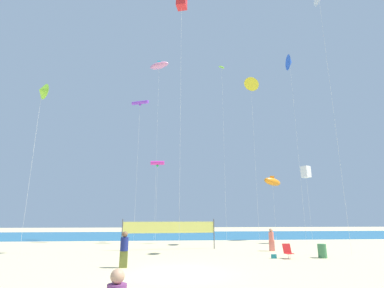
{
  "coord_description": "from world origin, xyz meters",
  "views": [
    {
      "loc": [
        -0.53,
        -14.62,
        2.57
      ],
      "look_at": [
        1.57,
        10.09,
        8.87
      ],
      "focal_mm": 26.88,
      "sensor_mm": 36.0,
      "label": 1
    }
  ],
  "objects": [
    {
      "name": "kite_yellow_delta",
      "position": [
        8.51,
        14.12,
        16.83
      ],
      "size": [
        1.68,
        0.45,
        17.69
      ],
      "color": "silver",
      "rests_on": "ground"
    },
    {
      "name": "ground_plane",
      "position": [
        0.0,
        0.0,
        0.0
      ],
      "size": [
        120.0,
        120.0,
        0.0
      ],
      "primitive_type": "plane",
      "color": "beige"
    },
    {
      "name": "ocean_band",
      "position": [
        0.0,
        29.04,
        0.0
      ],
      "size": [
        120.0,
        20.0,
        0.01
      ],
      "primitive_type": "cube",
      "color": "#1E6B99",
      "rests_on": "ground"
    },
    {
      "name": "kite_lime_delta",
      "position": [
        -9.62,
        5.15,
        11.29
      ],
      "size": [
        1.13,
        1.07,
        11.9
      ],
      "color": "silver",
      "rests_on": "ground"
    },
    {
      "name": "kite_blue_delta",
      "position": [
        12.45,
        12.44,
        18.83
      ],
      "size": [
        0.57,
        1.73,
        19.71
      ],
      "color": "silver",
      "rests_on": "ground"
    },
    {
      "name": "beach_handbag",
      "position": [
        6.31,
        4.34,
        0.13
      ],
      "size": [
        0.31,
        0.16,
        0.25
      ],
      "primitive_type": "cube",
      "color": "#19727A",
      "rests_on": "ground"
    },
    {
      "name": "folding_beach_chair",
      "position": [
        7.21,
        4.22,
        0.47
      ],
      "size": [
        0.52,
        0.65,
        0.89
      ],
      "rotation": [
        0.0,
        0.0,
        0.02
      ],
      "color": "red",
      "rests_on": "ground"
    },
    {
      "name": "kite_pink_inflatable",
      "position": [
        -1.93,
        19.28,
        21.64
      ],
      "size": [
        2.71,
        1.59,
        22.33
      ],
      "color": "silver",
      "rests_on": "ground"
    },
    {
      "name": "beachgoer_coral_shirt",
      "position": [
        7.65,
        8.33,
        0.9
      ],
      "size": [
        0.39,
        0.39,
        1.69
      ],
      "rotation": [
        0.0,
        0.0,
        4.85
      ],
      "color": "#EA7260",
      "rests_on": "ground"
    },
    {
      "name": "volleyball_net",
      "position": [
        -0.31,
        10.0,
        1.63
      ],
      "size": [
        7.58,
        0.72,
        2.4
      ],
      "color": "#4C4C51",
      "rests_on": "ground"
    },
    {
      "name": "kite_magenta_tube",
      "position": [
        -1.62,
        15.13,
        8.0
      ],
      "size": [
        1.44,
        0.54,
        8.24
      ],
      "color": "silver",
      "rests_on": "ground"
    },
    {
      "name": "beachgoer_navy_shirt",
      "position": [
        -2.74,
        1.66,
        0.97
      ],
      "size": [
        0.42,
        0.42,
        1.82
      ],
      "rotation": [
        0.0,
        0.0,
        3.48
      ],
      "color": "olive",
      "rests_on": "ground"
    },
    {
      "name": "trash_barrel",
      "position": [
        9.55,
        4.31,
        0.43
      ],
      "size": [
        0.54,
        0.54,
        0.86
      ],
      "primitive_type": "cylinder",
      "color": "#3F7F4C",
      "rests_on": "ground"
    },
    {
      "name": "kite_violet_tube",
      "position": [
        -3.87,
        16.61,
        15.24
      ],
      "size": [
        1.99,
        1.06,
        15.5
      ],
      "color": "silver",
      "rests_on": "ground"
    },
    {
      "name": "kite_red_box",
      "position": [
        0.37,
        6.84,
        21.02
      ],
      "size": [
        1.04,
        1.04,
        21.73
      ],
      "color": "silver",
      "rests_on": "ground"
    },
    {
      "name": "kite_orange_inflatable",
      "position": [
        11.72,
        18.17,
        6.56
      ],
      "size": [
        2.72,
        1.99,
        7.25
      ],
      "color": "silver",
      "rests_on": "ground"
    },
    {
      "name": "kite_lime_diamond",
      "position": [
        5.64,
        15.83,
        19.43
      ],
      "size": [
        0.86,
        0.86,
        20.11
      ],
      "color": "silver",
      "rests_on": "ground"
    },
    {
      "name": "kite_white_box",
      "position": [
        13.89,
        14.11,
        7.13
      ],
      "size": [
        1.0,
        1.0,
        7.73
      ],
      "color": "silver",
      "rests_on": "ground"
    }
  ]
}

